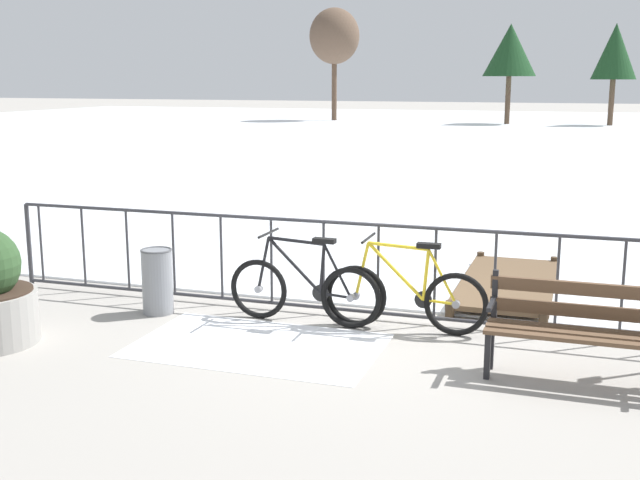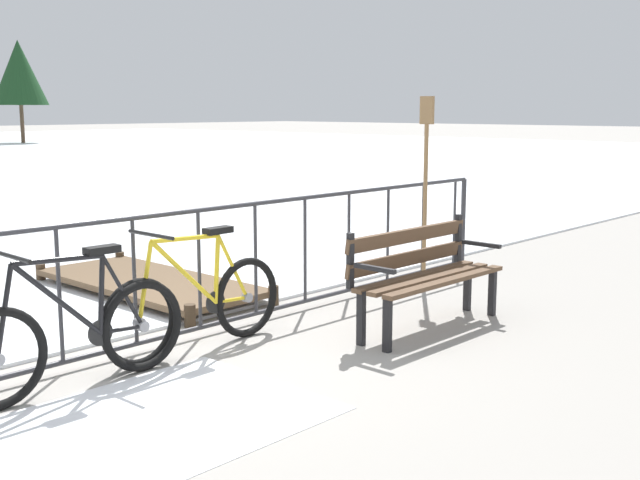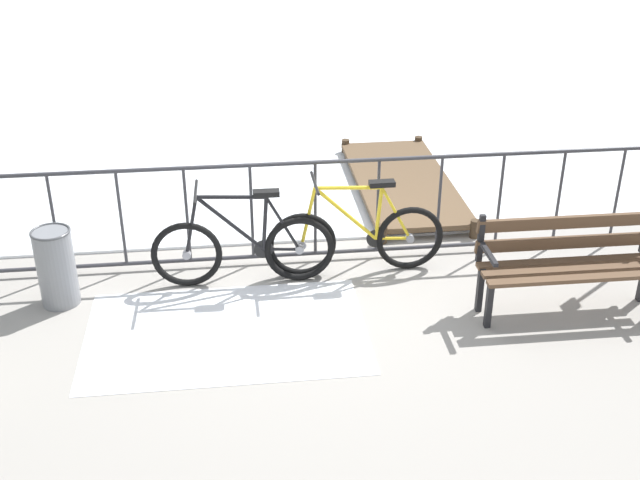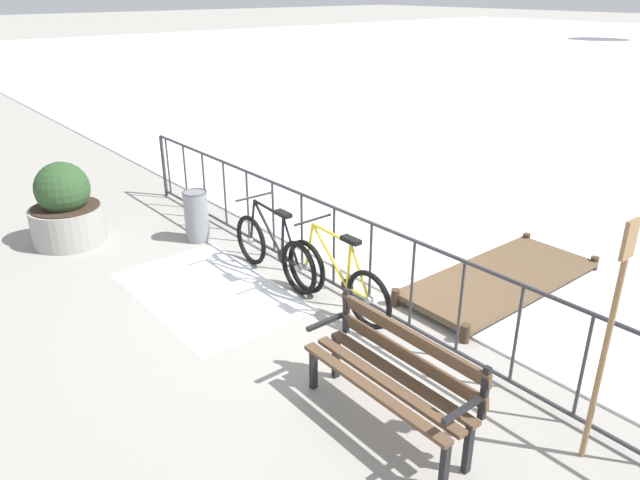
{
  "view_description": "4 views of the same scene",
  "coord_description": "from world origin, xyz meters",
  "px_view_note": "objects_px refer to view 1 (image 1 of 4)",
  "views": [
    {
      "loc": [
        2.04,
        -8.09,
        2.58
      ],
      "look_at": [
        -0.71,
        0.16,
        0.81
      ],
      "focal_mm": 44.71,
      "sensor_mm": 36.0,
      "label": 1
    },
    {
      "loc": [
        -3.3,
        -5.01,
        1.86
      ],
      "look_at": [
        1.2,
        -0.8,
        0.83
      ],
      "focal_mm": 44.34,
      "sensor_mm": 36.0,
      "label": 2
    },
    {
      "loc": [
        -0.79,
        -6.97,
        3.81
      ],
      "look_at": [
        -0.03,
        -0.65,
        0.56
      ],
      "focal_mm": 44.64,
      "sensor_mm": 36.0,
      "label": 3
    },
    {
      "loc": [
        4.84,
        -4.15,
        3.38
      ],
      "look_at": [
        0.38,
        -0.52,
        0.91
      ],
      "focal_mm": 33.43,
      "sensor_mm": 36.0,
      "label": 4
    }
  ],
  "objects_px": {
    "bicycle_near_railing": "(304,290)",
    "trash_bin": "(157,281)",
    "bicycle_second": "(406,296)",
    "park_bench": "(582,323)"
  },
  "relations": [
    {
      "from": "bicycle_second",
      "to": "bicycle_near_railing",
      "type": "bearing_deg",
      "value": -175.41
    },
    {
      "from": "bicycle_near_railing",
      "to": "trash_bin",
      "type": "height_order",
      "value": "bicycle_near_railing"
    },
    {
      "from": "park_bench",
      "to": "trash_bin",
      "type": "relative_size",
      "value": 2.19
    },
    {
      "from": "bicycle_near_railing",
      "to": "bicycle_second",
      "type": "bearing_deg",
      "value": 4.59
    },
    {
      "from": "bicycle_near_railing",
      "to": "bicycle_second",
      "type": "xyz_separation_m",
      "value": [
        1.08,
        0.09,
        0.0
      ]
    },
    {
      "from": "trash_bin",
      "to": "bicycle_near_railing",
      "type": "bearing_deg",
      "value": 5.46
    },
    {
      "from": "bicycle_second",
      "to": "trash_bin",
      "type": "bearing_deg",
      "value": -174.89
    },
    {
      "from": "bicycle_second",
      "to": "trash_bin",
      "type": "relative_size",
      "value": 2.34
    },
    {
      "from": "bicycle_near_railing",
      "to": "park_bench",
      "type": "xyz_separation_m",
      "value": [
        2.82,
        -0.78,
        0.14
      ]
    },
    {
      "from": "bicycle_near_railing",
      "to": "trash_bin",
      "type": "distance_m",
      "value": 1.68
    }
  ]
}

